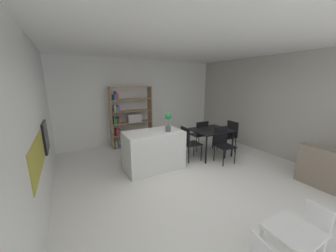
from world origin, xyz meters
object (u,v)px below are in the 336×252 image
object	(u,v)px
dining_chair_window_side	(229,134)
dining_chair_island_side	(188,141)
kitchen_island	(154,150)
potted_plant_on_island	(168,121)
child_table	(293,236)
child_chair_right	(313,226)
open_bookshelf	(129,117)
dining_table	(211,132)
dining_chair_near	(223,142)
built_in_oven	(45,137)
dining_chair_far	(200,133)

from	to	relation	value
dining_chair_window_side	dining_chair_island_side	xyz separation A→B (m)	(-1.52, 0.01, -0.01)
kitchen_island	potted_plant_on_island	size ratio (longest dim) A/B	3.08
child_table	child_chair_right	world-z (taller)	child_chair_right
open_bookshelf	dining_table	distance (m)	2.67
kitchen_island	dining_chair_near	distance (m)	1.85
dining_chair_near	dining_chair_island_side	world-z (taller)	dining_chair_near
built_in_oven	child_chair_right	xyz separation A→B (m)	(2.98, -3.17, -0.77)
potted_plant_on_island	dining_table	world-z (taller)	potted_plant_on_island
built_in_oven	dining_chair_island_side	size ratio (longest dim) A/B	0.61
dining_table	dining_chair_island_side	xyz separation A→B (m)	(-0.76, 0.01, -0.15)
potted_plant_on_island	dining_chair_near	bearing A→B (deg)	-13.58
dining_chair_window_side	child_chair_right	bearing A→B (deg)	-25.56
kitchen_island	potted_plant_on_island	xyz separation A→B (m)	(0.32, -0.16, 0.73)
dining_chair_island_side	dining_chair_near	bearing A→B (deg)	-118.16
built_in_oven	dining_table	size ratio (longest dim) A/B	0.53
kitchen_island	dining_chair_near	size ratio (longest dim) A/B	1.48
child_chair_right	dining_chair_far	size ratio (longest dim) A/B	0.63
dining_chair_window_side	child_table	bearing A→B (deg)	-31.98
dining_chair_near	dining_chair_island_side	distance (m)	0.91
potted_plant_on_island	child_table	world-z (taller)	potted_plant_on_island
open_bookshelf	dining_chair_far	size ratio (longest dim) A/B	2.10
dining_chair_window_side	potted_plant_on_island	bearing A→B (deg)	-83.01
open_bookshelf	dining_chair_near	distance (m)	3.06
dining_chair_window_side	built_in_oven	bearing A→B (deg)	-88.00
child_table	dining_table	size ratio (longest dim) A/B	0.50
child_table	dining_chair_island_side	xyz separation A→B (m)	(0.67, 3.01, 0.16)
potted_plant_on_island	child_chair_right	xyz separation A→B (m)	(0.50, -2.89, -0.88)
built_in_oven	dining_chair_island_side	xyz separation A→B (m)	(3.17, -0.16, -0.54)
open_bookshelf	dining_chair_window_side	size ratio (longest dim) A/B	2.11
potted_plant_on_island	child_chair_right	size ratio (longest dim) A/B	0.77
potted_plant_on_island	open_bookshelf	distance (m)	2.13
dining_table	dining_chair_far	xyz separation A→B (m)	(-0.00, 0.47, -0.14)
child_chair_right	dining_chair_far	xyz separation A→B (m)	(0.95, 3.48, 0.24)
built_in_oven	child_table	size ratio (longest dim) A/B	1.05
kitchen_island	dining_chair_far	size ratio (longest dim) A/B	1.49
dining_table	dining_chair_far	size ratio (longest dim) A/B	1.15
dining_chair_island_side	dining_chair_window_side	bearing A→B (deg)	-86.90
dining_chair_island_side	built_in_oven	bearing A→B (deg)	90.71
kitchen_island	dining_table	bearing A→B (deg)	-1.23
open_bookshelf	dining_chair_far	xyz separation A→B (m)	(1.78, -1.51, -0.40)
potted_plant_on_island	dining_chair_window_side	distance (m)	2.30
built_in_oven	child_table	distance (m)	4.10
child_chair_right	dining_chair_far	distance (m)	3.62
dining_chair_far	kitchen_island	bearing A→B (deg)	14.71
dining_chair_window_side	dining_chair_island_side	distance (m)	1.52
dining_table	dining_chair_island_side	size ratio (longest dim) A/B	1.15
potted_plant_on_island	dining_chair_far	bearing A→B (deg)	22.16
kitchen_island	dining_chair_near	xyz separation A→B (m)	(1.78, -0.51, 0.08)
built_in_oven	kitchen_island	bearing A→B (deg)	-3.43
open_bookshelf	kitchen_island	bearing A→B (deg)	-89.86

